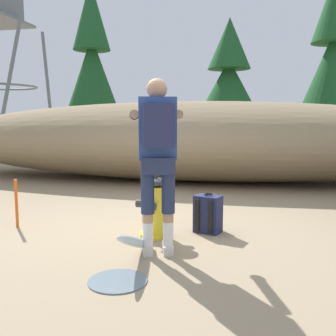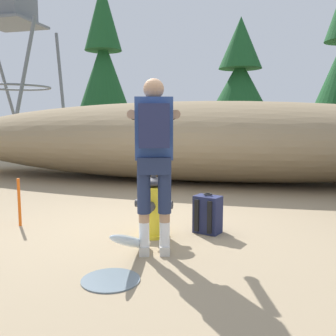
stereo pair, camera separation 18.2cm
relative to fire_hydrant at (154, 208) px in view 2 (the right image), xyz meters
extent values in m
cube|color=#998466|center=(-0.26, 0.16, -0.35)|extent=(56.00, 56.00, 0.04)
ellipsoid|color=#897556|center=(-0.26, 4.20, 0.53)|extent=(12.54, 3.20, 1.72)
cylinder|color=yellow|center=(0.00, 0.00, -0.31)|extent=(0.34, 0.34, 0.04)
cylinder|color=yellow|center=(0.00, 0.00, -0.02)|extent=(0.25, 0.25, 0.54)
ellipsoid|color=#333338|center=(0.00, 0.00, 0.30)|extent=(0.27, 0.27, 0.10)
cylinder|color=#333338|center=(0.00, 0.00, 0.37)|extent=(0.06, 0.06, 0.05)
cylinder|color=#333338|center=(-0.17, 0.00, 0.04)|extent=(0.09, 0.09, 0.09)
cylinder|color=#333338|center=(0.17, 0.00, 0.04)|extent=(0.09, 0.09, 0.09)
cylinder|color=#333338|center=(0.00, -0.17, 0.04)|extent=(0.11, 0.09, 0.11)
ellipsoid|color=silver|center=(0.00, -0.71, -0.17)|extent=(0.10, 1.12, 0.52)
cylinder|color=slate|center=(0.00, -1.26, -0.33)|extent=(0.49, 0.49, 0.01)
cube|color=beige|center=(0.06, -0.55, -0.29)|extent=(0.17, 0.28, 0.09)
cylinder|color=white|center=(0.08, -0.60, -0.12)|extent=(0.10, 0.10, 0.24)
cylinder|color=tan|center=(0.08, -0.60, 0.04)|extent=(0.10, 0.10, 0.09)
cylinder|color=#232D4C|center=(0.08, -0.60, 0.30)|extent=(0.13, 0.13, 0.42)
cube|color=beige|center=(0.26, -0.49, -0.29)|extent=(0.17, 0.28, 0.09)
cylinder|color=white|center=(0.27, -0.55, -0.12)|extent=(0.10, 0.10, 0.24)
cylinder|color=tan|center=(0.27, -0.55, 0.04)|extent=(0.10, 0.10, 0.09)
cylinder|color=#232D4C|center=(0.27, -0.55, 0.30)|extent=(0.13, 0.13, 0.42)
cube|color=#232D4C|center=(0.18, -0.58, 0.56)|extent=(0.36, 0.28, 0.16)
cube|color=#2D4784|center=(0.15, -0.50, 0.90)|extent=(0.41, 0.33, 0.60)
cube|color=#23284C|center=(0.21, -0.69, 0.93)|extent=(0.31, 0.23, 0.40)
sphere|color=tan|center=(0.15, -0.48, 1.28)|extent=(0.20, 0.20, 0.20)
cube|color=black|center=(0.12, -0.40, 1.29)|extent=(0.15, 0.06, 0.04)
cylinder|color=tan|center=(-0.16, -0.21, 1.04)|extent=(0.26, 0.58, 0.09)
sphere|color=black|center=(-0.24, 0.05, 1.04)|extent=(0.11, 0.11, 0.11)
cylinder|color=tan|center=(0.26, -0.08, 1.04)|extent=(0.26, 0.58, 0.09)
sphere|color=black|center=(0.18, 0.17, 1.04)|extent=(0.11, 0.11, 0.11)
cube|color=#23284C|center=(0.57, 0.29, -0.11)|extent=(0.35, 0.28, 0.44)
cube|color=#23284C|center=(0.61, 0.41, -0.18)|extent=(0.22, 0.12, 0.20)
torus|color=black|center=(0.57, 0.29, 0.13)|extent=(0.10, 0.10, 0.02)
cube|color=black|center=(0.46, 0.20, -0.11)|extent=(0.06, 0.04, 0.37)
cube|color=black|center=(0.62, 0.15, -0.11)|extent=(0.06, 0.04, 0.37)
cylinder|color=#47331E|center=(-4.78, 9.54, 0.35)|extent=(0.26, 0.26, 1.37)
cone|color=#194C23|center=(-4.78, 9.54, 2.55)|extent=(2.13, 2.13, 3.02)
cone|color=#194C23|center=(-4.78, 9.54, 4.81)|extent=(1.39, 1.39, 2.52)
cylinder|color=#47331E|center=(0.25, 9.84, 0.33)|extent=(0.28, 0.28, 1.33)
cone|color=#194C23|center=(0.25, 9.84, 2.06)|extent=(2.33, 2.33, 2.13)
cone|color=#194C23|center=(0.25, 9.84, 3.65)|extent=(1.52, 1.52, 1.77)
cylinder|color=slate|center=(-8.93, 13.64, 2.53)|extent=(1.12, 1.12, 5.76)
cylinder|color=slate|center=(-12.14, 13.64, 2.53)|extent=(1.12, 1.12, 5.76)
cylinder|color=slate|center=(-8.93, 10.43, 2.53)|extent=(1.12, 1.12, 5.76)
torus|color=slate|center=(-10.53, 12.04, 2.53)|extent=(3.44, 3.44, 0.10)
cube|color=slate|center=(-10.53, 12.04, 5.45)|extent=(2.57, 2.57, 0.12)
cube|color=slate|center=(-10.53, 12.04, 6.41)|extent=(1.80, 1.80, 1.80)
cylinder|color=#E55914|center=(-1.75, -0.01, -0.03)|extent=(0.04, 0.04, 0.60)
camera|label=1|loc=(1.03, -4.08, 0.99)|focal=40.68mm
camera|label=2|loc=(1.21, -4.04, 0.99)|focal=40.68mm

